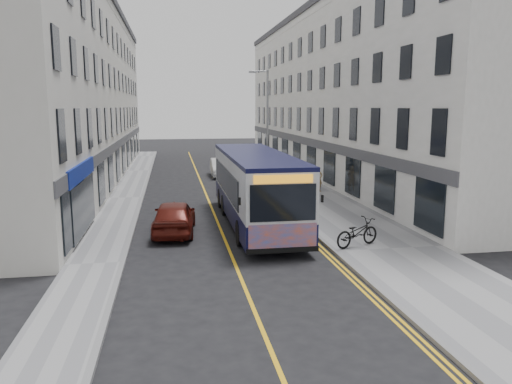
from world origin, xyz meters
name	(u,v)px	position (x,y,z in m)	size (l,w,h in m)	color
ground	(229,250)	(0.00, 0.00, 0.00)	(140.00, 140.00, 0.00)	black
pavement_east	(303,193)	(6.25, 12.00, 0.06)	(4.50, 64.00, 0.12)	gray
pavement_west	(126,198)	(-5.00, 12.00, 0.06)	(2.00, 64.00, 0.12)	gray
kerb_east	(269,194)	(4.00, 12.00, 0.07)	(0.18, 64.00, 0.13)	slate
kerb_west	(142,198)	(-4.00, 12.00, 0.07)	(0.18, 64.00, 0.13)	slate
road_centre_line	(207,197)	(0.00, 12.00, 0.00)	(0.12, 64.00, 0.01)	#EDAE15
road_dbl_yellow_inner	(262,195)	(3.55, 12.00, 0.00)	(0.10, 64.00, 0.01)	#EDAE15
road_dbl_yellow_outer	(265,195)	(3.75, 12.00, 0.00)	(0.10, 64.00, 0.01)	#EDAE15
terrace_east	(338,96)	(11.50, 21.00, 6.50)	(6.00, 46.00, 13.00)	white
terrace_west	(78,95)	(-9.00, 21.00, 6.50)	(6.00, 46.00, 13.00)	silver
streetlamp	(266,125)	(4.17, 14.00, 4.38)	(1.32, 0.18, 8.00)	gray
city_bus	(255,186)	(1.75, 4.10, 1.89)	(2.78, 11.92, 3.46)	black
bicycle	(357,233)	(5.04, -0.72, 0.68)	(0.74, 2.14, 1.12)	black
pedestrian_near	(318,179)	(7.29, 12.09, 0.94)	(0.60, 0.39, 1.65)	olive
pedestrian_far	(298,172)	(6.48, 14.32, 1.11)	(0.96, 0.75, 1.98)	black
car_white	(221,168)	(1.80, 21.18, 0.73)	(1.54, 4.43, 1.46)	white
car_maroon	(174,217)	(-2.11, 3.04, 0.76)	(1.80, 4.46, 1.52)	#55150E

